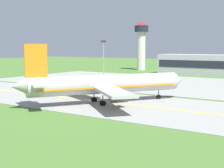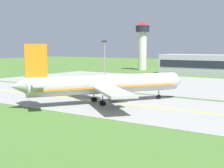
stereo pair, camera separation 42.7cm
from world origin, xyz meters
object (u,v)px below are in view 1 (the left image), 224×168
service_truck_pushback (106,79)px  apron_light_mast (104,54)px  airplane_lead (105,84)px  service_truck_catering (106,82)px  control_tower (141,41)px

service_truck_pushback → apron_light_mast: apron_light_mast is taller
airplane_lead → service_truck_catering: (-16.75, 24.48, -2.60)m
control_tower → service_truck_catering: bearing=-69.5°
service_truck_catering → service_truck_pushback: size_ratio=0.91×
service_truck_catering → control_tower: 76.99m
apron_light_mast → service_truck_catering: bearing=-53.7°
service_truck_catering → control_tower: size_ratio=0.23×
control_tower → apron_light_mast: (6.78, -44.04, -5.76)m
airplane_lead → control_tower: bearing=114.4°
airplane_lead → service_truck_pushback: size_ratio=5.61×
control_tower → apron_light_mast: bearing=-81.2°
service_truck_catering → control_tower: control_tower is taller
control_tower → service_truck_pushback: bearing=-72.1°
service_truck_pushback → airplane_lead: bearing=-55.8°
airplane_lead → control_tower: (-43.33, 95.46, 10.95)m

